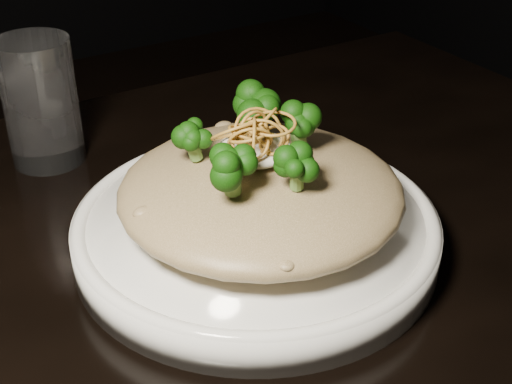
% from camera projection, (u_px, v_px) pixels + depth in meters
% --- Properties ---
extents(table, '(1.10, 0.80, 0.75)m').
position_uv_depth(table, '(203.00, 369.00, 0.60)').
color(table, black).
rests_on(table, ground).
extents(plate, '(0.31, 0.31, 0.03)m').
position_uv_depth(plate, '(256.00, 232.00, 0.60)').
color(plate, white).
rests_on(plate, table).
extents(risotto, '(0.23, 0.23, 0.05)m').
position_uv_depth(risotto, '(261.00, 191.00, 0.58)').
color(risotto, brown).
rests_on(risotto, plate).
extents(broccoli, '(0.15, 0.15, 0.05)m').
position_uv_depth(broccoli, '(250.00, 134.00, 0.55)').
color(broccoli, black).
rests_on(broccoli, risotto).
extents(cheese, '(0.06, 0.06, 0.02)m').
position_uv_depth(cheese, '(255.00, 149.00, 0.57)').
color(cheese, silver).
rests_on(cheese, risotto).
extents(shallots, '(0.05, 0.05, 0.03)m').
position_uv_depth(shallots, '(255.00, 125.00, 0.55)').
color(shallots, brown).
rests_on(shallots, cheese).
extents(drinking_glass, '(0.09, 0.09, 0.13)m').
position_uv_depth(drinking_glass, '(41.00, 102.00, 0.71)').
color(drinking_glass, white).
rests_on(drinking_glass, table).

